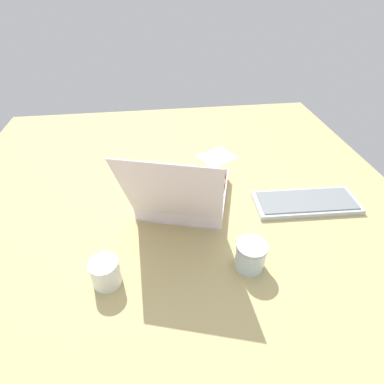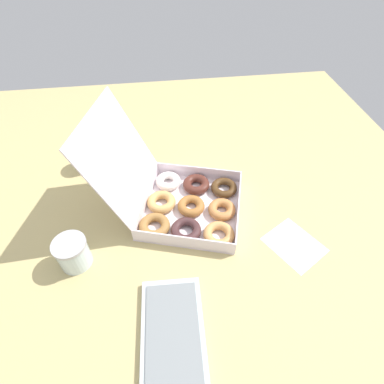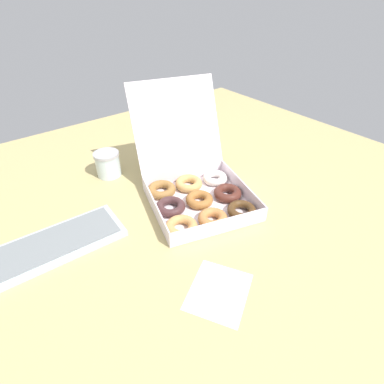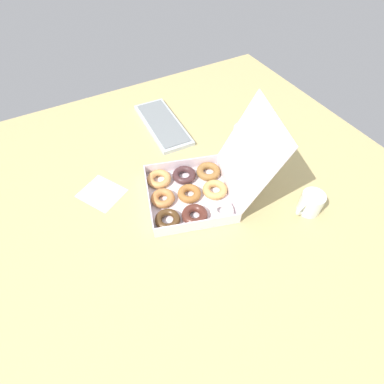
{
  "view_description": "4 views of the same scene",
  "coord_description": "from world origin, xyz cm",
  "px_view_note": "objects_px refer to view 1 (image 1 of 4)",
  "views": [
    {
      "loc": [
        5.98,
        91.11,
        73.95
      ],
      "look_at": [
        -6.14,
        -1.18,
        1.84
      ],
      "focal_mm": 28.0,
      "sensor_mm": 36.0,
      "label": 1
    },
    {
      "loc": [
        -68.07,
        8.35,
        76.81
      ],
      "look_at": [
        -0.58,
        -0.71,
        5.27
      ],
      "focal_mm": 28.0,
      "sensor_mm": 36.0,
      "label": 2
    },
    {
      "loc": [
        -54.15,
        -59.95,
        61.43
      ],
      "look_at": [
        -6.04,
        0.85,
        5.51
      ],
      "focal_mm": 28.0,
      "sensor_mm": 36.0,
      "label": 3
    },
    {
      "loc": [
        61.18,
        -34.48,
        89.45
      ],
      "look_at": [
        -3.1,
        0.89,
        2.78
      ],
      "focal_mm": 28.0,
      "sensor_mm": 36.0,
      "label": 4
    }
  ],
  "objects_px": {
    "keyboard": "(306,202)",
    "coffee_mug": "(105,271)",
    "donut_box": "(185,195)",
    "glass_jar": "(251,256)"
  },
  "relations": [
    {
      "from": "donut_box",
      "to": "coffee_mug",
      "type": "xyz_separation_m",
      "value": [
        0.26,
        0.33,
        0.01
      ]
    },
    {
      "from": "coffee_mug",
      "to": "glass_jar",
      "type": "bearing_deg",
      "value": 179.91
    },
    {
      "from": "donut_box",
      "to": "keyboard",
      "type": "distance_m",
      "value": 0.46
    },
    {
      "from": "keyboard",
      "to": "coffee_mug",
      "type": "xyz_separation_m",
      "value": [
        0.72,
        0.25,
        0.03
      ]
    },
    {
      "from": "coffee_mug",
      "to": "glass_jar",
      "type": "distance_m",
      "value": 0.42
    },
    {
      "from": "keyboard",
      "to": "glass_jar",
      "type": "height_order",
      "value": "glass_jar"
    },
    {
      "from": "keyboard",
      "to": "coffee_mug",
      "type": "height_order",
      "value": "coffee_mug"
    },
    {
      "from": "glass_jar",
      "to": "donut_box",
      "type": "bearing_deg",
      "value": -63.94
    },
    {
      "from": "glass_jar",
      "to": "coffee_mug",
      "type": "bearing_deg",
      "value": -0.09
    },
    {
      "from": "donut_box",
      "to": "keyboard",
      "type": "relative_size",
      "value": 1.28
    }
  ]
}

